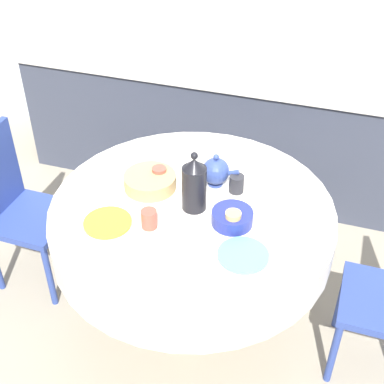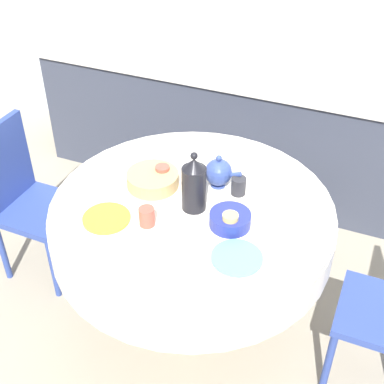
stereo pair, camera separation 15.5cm
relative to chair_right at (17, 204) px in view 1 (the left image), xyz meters
The scene contains 16 objects.
ground_plane 1.15m from the chair_right, ahead, with size 12.00×12.00×0.00m, color #9E937F.
kitchen_counter 1.68m from the chair_right, 52.49° to the left, with size 3.24×0.64×0.88m.
dining_table 1.03m from the chair_right, ahead, with size 1.35×1.35×0.78m.
chair_right is the anchor object (origin of this frame).
plate_near_left 0.79m from the chair_right, 20.48° to the right, with size 0.22×0.22×0.01m, color yellow.
cup_near_left 0.96m from the chair_right, 13.98° to the right, with size 0.07×0.07×0.09m, color #CC4C3D.
plate_near_right 1.38m from the chair_right, 11.69° to the right, with size 0.22×0.22×0.01m, color #60BCB7.
cup_near_right 1.28m from the chair_right, ahead, with size 0.07×0.07×0.09m, color #DBB766.
plate_far_left 0.86m from the chair_right, 20.86° to the left, with size 0.22×0.22×0.01m, color white.
cup_far_left 0.87m from the chair_right, ahead, with size 0.07×0.07×0.09m, color #CC4C3D.
plate_far_right 1.41m from the chair_right, ahead, with size 0.22×0.22×0.01m, color white.
cup_far_right 1.24m from the chair_right, ahead, with size 0.07×0.07×0.09m, color #28282D.
coffee_carafe 1.11m from the chair_right, ahead, with size 0.11×0.11×0.31m.
teapot 1.14m from the chair_right, ahead, with size 0.19×0.13×0.18m.
bread_basket 0.84m from the chair_right, ahead, with size 0.26×0.26×0.07m, color tan.
fruit_bowl 1.27m from the chair_right, ahead, with size 0.19×0.19×0.06m, color navy.
Camera 1 is at (0.61, -1.86, 2.35)m, focal length 50.00 mm.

